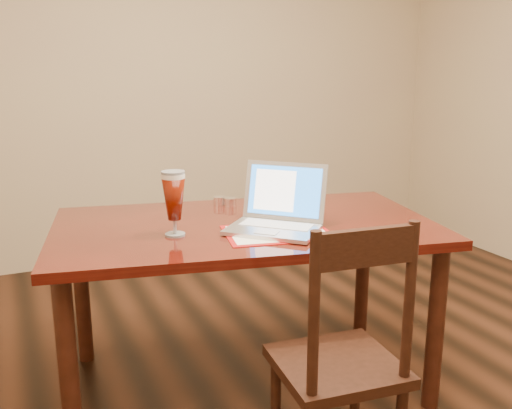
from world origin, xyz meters
name	(u,v)px	position (x,y,z in m)	size (l,w,h in m)	color
dining_table	(245,242)	(-0.24, 0.54, 0.68)	(1.77, 1.21, 1.03)	#4D110A
dining_chair	(342,362)	(-0.19, -0.17, 0.45)	(0.44, 0.43, 0.96)	black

